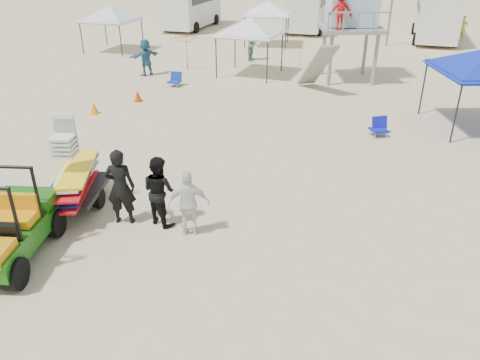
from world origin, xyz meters
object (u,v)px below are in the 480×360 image
(man_left, at_px, (120,187))
(surf_trailer, at_px, (72,175))
(utility_cart, at_px, (2,223))
(lifeguard_tower, at_px, (352,7))

(man_left, bearing_deg, surf_trailer, -26.65)
(surf_trailer, relative_size, man_left, 1.35)
(utility_cart, relative_size, lifeguard_tower, 0.61)
(lifeguard_tower, bearing_deg, man_left, -103.30)
(utility_cart, height_order, surf_trailer, surf_trailer)
(surf_trailer, xyz_separation_m, lifeguard_tower, (5.08, 14.76, 2.50))
(utility_cart, relative_size, man_left, 1.47)
(utility_cart, height_order, lifeguard_tower, lifeguard_tower)
(surf_trailer, height_order, lifeguard_tower, lifeguard_tower)
(utility_cart, xyz_separation_m, man_left, (1.52, 2.04, 0.04))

